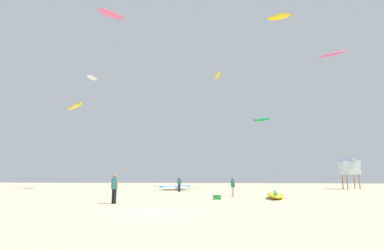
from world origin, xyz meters
name	(u,v)px	position (x,y,z in m)	size (l,w,h in m)	color
ground_plane	(158,211)	(0.00, 0.00, 0.00)	(120.00, 120.00, 0.00)	beige
person_foreground	(115,186)	(-3.52, 3.41, 1.04)	(0.50, 0.40, 1.78)	black
person_midground	(179,183)	(-1.60, 17.41, 0.92)	(0.45, 0.36, 1.58)	#2D2D33
person_left	(233,185)	(3.90, 10.15, 0.93)	(0.36, 0.47, 1.59)	silver
kite_grounded_near	(275,195)	(7.01, 8.89, 0.25)	(1.89, 4.48, 0.55)	yellow
kite_grounded_mid	(175,188)	(-2.68, 21.30, 0.26)	(4.30, 3.80, 0.56)	white
lifeguard_tower	(349,166)	(19.78, 26.65, 3.05)	(2.30, 2.30, 4.15)	#8C704C
cooler_box	(217,197)	(2.64, 7.32, 0.16)	(0.56, 0.36, 0.32)	green
kite_aloft_0	(92,78)	(-20.75, 35.26, 19.69)	(1.50, 2.82, 0.62)	white
kite_aloft_1	(74,107)	(-17.62, 23.89, 11.37)	(4.25, 3.96, 0.92)	yellow
kite_aloft_2	(111,14)	(-11.92, 21.34, 23.72)	(3.40, 3.57, 0.67)	#E5598C
kite_aloft_3	(218,76)	(2.50, 34.57, 19.02)	(1.59, 3.95, 0.93)	yellow
kite_aloft_4	(262,120)	(10.69, 41.84, 12.44)	(3.58, 2.60, 0.90)	green
kite_aloft_5	(332,54)	(18.86, 26.61, 18.76)	(3.78, 2.91, 0.90)	#E5598C
kite_aloft_7	(279,17)	(10.05, 18.46, 20.30)	(2.80, 1.52, 0.65)	yellow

